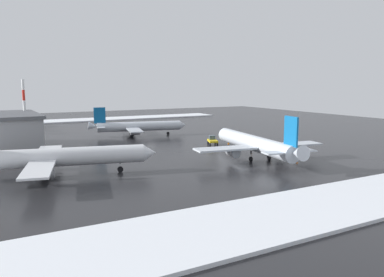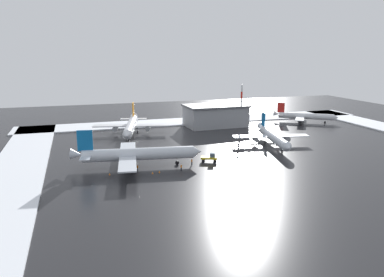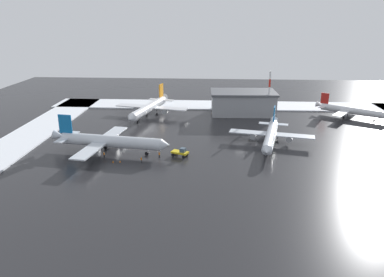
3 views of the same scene
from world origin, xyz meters
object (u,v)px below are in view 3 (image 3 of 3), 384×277
object	(u,v)px
airplane_far_rear	(271,135)
antenna_mast	(269,95)
airplane_parked_portside	(109,141)
ground_crew_beside_wing	(141,159)
traffic_cone_mid_line	(120,161)
pushback_tug	(181,152)
traffic_cone_near_nose	(113,162)
ground_crew_mid_apron	(159,154)
ground_crew_by_nose_gear	(104,154)
traffic_cone_wingtip_side	(77,158)
airplane_distant_tail	(149,108)
airplane_foreground_jet	(350,110)
cargo_hangar	(243,102)

from	to	relation	value
airplane_far_rear	antenna_mast	world-z (taller)	antenna_mast
airplane_parked_portside	airplane_far_rear	bearing A→B (deg)	20.23
ground_crew_beside_wing	traffic_cone_mid_line	distance (m)	5.76
pushback_tug	traffic_cone_near_nose	xyz separation A→B (m)	(17.38, 5.57, -1.01)
ground_crew_mid_apron	ground_crew_by_nose_gear	world-z (taller)	same
traffic_cone_mid_line	pushback_tug	bearing A→B (deg)	-161.40
ground_crew_mid_apron	traffic_cone_mid_line	bearing A→B (deg)	86.30
airplane_parked_portside	ground_crew_mid_apron	distance (m)	15.18
pushback_tug	traffic_cone_wingtip_side	xyz separation A→B (m)	(27.79, 3.34, -1.01)
traffic_cone_near_nose	traffic_cone_wingtip_side	size ratio (longest dim) A/B	1.00
ground_crew_by_nose_gear	traffic_cone_near_nose	size ratio (longest dim) A/B	3.11
pushback_tug	ground_crew_beside_wing	xyz separation A→B (m)	(9.88, 5.36, -0.31)
pushback_tug	traffic_cone_mid_line	distance (m)	16.48
ground_crew_by_nose_gear	traffic_cone_near_nose	xyz separation A→B (m)	(-3.26, 3.21, -0.70)
ground_crew_by_nose_gear	traffic_cone_wingtip_side	distance (m)	7.24
antenna_mast	traffic_cone_mid_line	world-z (taller)	antenna_mast
airplane_distant_tail	traffic_cone_near_nose	size ratio (longest dim) A/B	62.08
antenna_mast	traffic_cone_near_nose	xyz separation A→B (m)	(46.45, 48.58, -8.40)
airplane_foreground_jet	airplane_far_rear	distance (m)	47.74
airplane_far_rear	ground_crew_by_nose_gear	world-z (taller)	airplane_far_rear
traffic_cone_near_nose	traffic_cone_mid_line	distance (m)	1.82
pushback_tug	cargo_hangar	size ratio (longest dim) A/B	0.20
antenna_mast	traffic_cone_mid_line	distance (m)	66.29
airplane_far_rear	pushback_tug	size ratio (longest dim) A/B	5.97
airplane_far_rear	airplane_distant_tail	bearing A→B (deg)	-114.05
traffic_cone_mid_line	ground_crew_by_nose_gear	bearing A→B (deg)	-29.81
ground_crew_beside_wing	traffic_cone_wingtip_side	bearing A→B (deg)	-36.84
airplane_foreground_jet	traffic_cone_near_nose	distance (m)	92.41
airplane_far_rear	cargo_hangar	xyz separation A→B (m)	(5.90, -36.64, 1.44)
ground_crew_by_nose_gear	traffic_cone_wingtip_side	size ratio (longest dim) A/B	3.11
cargo_hangar	traffic_cone_wingtip_side	bearing A→B (deg)	44.96
airplane_foreground_jet	airplane_far_rear	world-z (taller)	airplane_far_rear
pushback_tug	ground_crew_beside_wing	bearing A→B (deg)	-129.56
ground_crew_by_nose_gear	traffic_cone_wingtip_side	xyz separation A→B (m)	(7.14, 0.99, -0.70)
airplane_distant_tail	airplane_far_rear	bearing A→B (deg)	66.88
airplane_distant_tail	ground_crew_by_nose_gear	xyz separation A→B (m)	(4.94, 44.09, -2.41)
ground_crew_by_nose_gear	airplane_parked_portside	bearing A→B (deg)	111.20
ground_crew_by_nose_gear	cargo_hangar	distance (m)	64.89
airplane_distant_tail	traffic_cone_wingtip_side	bearing A→B (deg)	-2.09
cargo_hangar	traffic_cone_mid_line	distance (m)	64.28
airplane_foreground_jet	ground_crew_beside_wing	distance (m)	86.09
airplane_distant_tail	ground_crew_mid_apron	world-z (taller)	airplane_distant_tail
ground_crew_beside_wing	cargo_hangar	distance (m)	61.36
airplane_far_rear	antenna_mast	size ratio (longest dim) A/B	1.75
antenna_mast	traffic_cone_mid_line	xyz separation A→B (m)	(44.66, 48.27, -8.40)
airplane_distant_tail	ground_crew_by_nose_gear	world-z (taller)	airplane_distant_tail
airplane_distant_tail	ground_crew_mid_apron	xyz separation A→B (m)	(-9.98, 43.03, -2.41)
airplane_foreground_jet	ground_crew_mid_apron	world-z (taller)	airplane_foreground_jet
pushback_tug	ground_crew_beside_wing	size ratio (longest dim) A/B	2.98
airplane_foreground_jet	pushback_tug	world-z (taller)	airplane_foreground_jet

